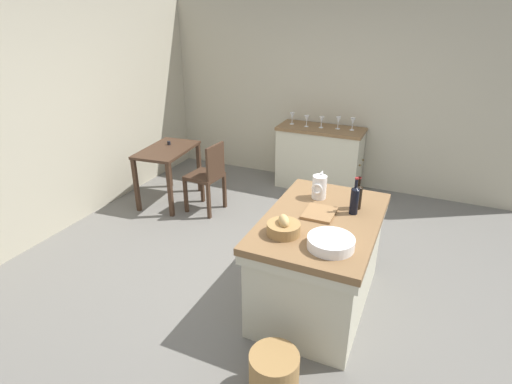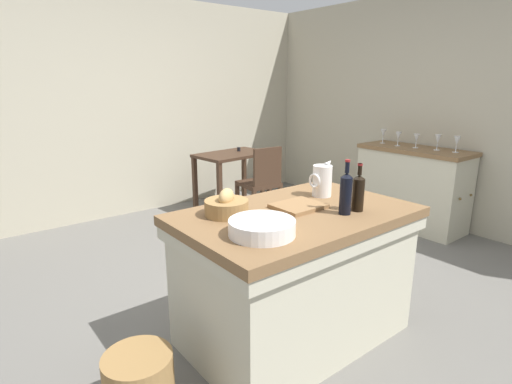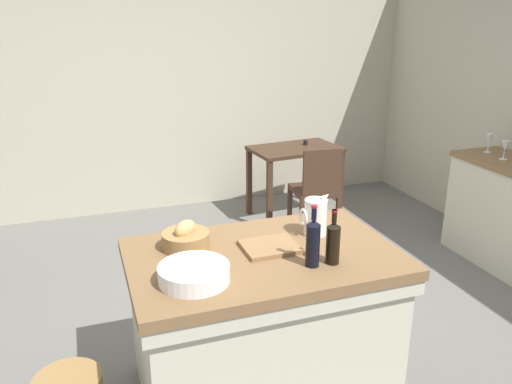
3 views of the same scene
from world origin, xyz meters
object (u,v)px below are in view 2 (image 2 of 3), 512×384
Objects in this scene: wine_bottle_amber at (346,192)px; wine_glass_far_right at (383,134)px; side_cabinet at (412,187)px; cutting_board at (298,206)px; pitcher at (322,180)px; wine_glass_middle at (416,138)px; wine_bottle_dark at (358,192)px; writing_desk at (233,163)px; bread_basket at (226,206)px; wooden_chair at (261,183)px; wine_glass_far_left at (457,141)px; island_table at (295,271)px; wash_bowl at (262,228)px; wine_glass_right at (398,136)px; wine_glass_left at (438,139)px.

wine_bottle_amber reaches higher than wine_glass_far_right.
side_cabinet is 2.60m from cutting_board.
pitcher is at bearing 62.80° from wine_bottle_amber.
wine_glass_middle is (2.15, 0.59, 0.04)m from pitcher.
writing_desk is at bearing 70.40° from wine_bottle_dark.
cutting_board is (0.43, -0.16, -0.04)m from bread_basket.
cutting_board is (-1.14, -1.76, 0.37)m from wooden_chair.
wine_bottle_amber is at bearing -117.20° from pitcher.
island_table is at bearing -173.24° from wine_glass_far_left.
wine_bottle_dark is at bearing -101.28° from pitcher.
wine_bottle_amber is (-0.11, 0.01, 0.01)m from wine_bottle_dark.
writing_desk is 3.12m from wash_bowl.
wine_glass_right is (-0.03, 0.21, 0.56)m from side_cabinet.
wine_glass_left is (2.55, 0.50, 0.56)m from island_table.
pitcher is at bearing -110.83° from writing_desk.
wine_glass_right is at bearing -50.66° from writing_desk.
side_cabinet is 2.98m from bread_basket.
cutting_board is at bearing -173.97° from wine_glass_far_left.
wash_bowl reaches higher than side_cabinet.
wooden_chair is 2.10m from wine_glass_far_left.
wooden_chair is at bearing 50.96° from wash_bowl.
wash_bowl is 3.05m from wine_glass_left.
island_table is 4.93× the size of wine_bottle_dark.
island_table is 8.53× the size of wine_glass_left.
wine_bottle_dark is at bearing -166.97° from wine_glass_far_left.
bread_basket reaches higher than island_table.
wine_bottle_dark is (0.67, -0.42, 0.06)m from bread_basket.
wine_glass_middle is 0.93× the size of wine_glass_far_right.
pitcher is at bearing -164.76° from side_cabinet.
wine_bottle_dark is (0.29, -0.22, 0.51)m from island_table.
wine_bottle_dark reaches higher than bread_basket.
wine_bottle_amber is 2.72m from wine_glass_far_right.
cutting_board is 1.90× the size of wine_glass_middle.
wine_bottle_dark is 2.63m from wine_glass_far_right.
wine_glass_right is at bearing 26.51° from wine_bottle_amber.
wooden_chair is (1.19, 1.80, 0.04)m from island_table.
wine_bottle_amber is 1.94× the size of wine_glass_left.
wine_glass_left is 0.44m from wine_glass_right.
writing_desk is at bearing 63.03° from island_table.
wine_glass_far_left is at bearing -87.50° from wine_glass_far_right.
wine_glass_left is (2.50, 0.46, 0.15)m from cutting_board.
writing_desk is at bearing 123.86° from wine_glass_left.
wine_glass_middle reaches higher than wash_bowl.
cutting_board is at bearing -164.42° from wine_glass_middle.
bread_basket is (-0.74, 0.06, -0.05)m from pitcher.
wine_glass_left is at bearing -88.25° from wine_glass_far_right.
bread_basket is at bearing 159.13° from cutting_board.
pitcher is 0.37m from wine_bottle_dark.
side_cabinet is 4.13× the size of cutting_board.
writing_desk is 1.86m from wine_glass_far_right.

